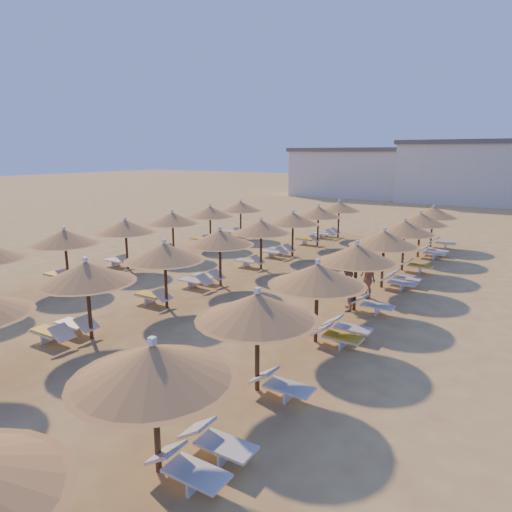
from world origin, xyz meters
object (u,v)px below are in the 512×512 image
Objects in this scene: beachgoer_b at (347,290)px; parasol_row_west at (194,245)px; parasol_row_east at (339,264)px; beachgoer_c at (367,278)px.

parasol_row_west is at bearing -94.76° from beachgoer_b.
beachgoer_b is (6.01, 1.53, -1.35)m from parasol_row_west.
parasol_row_east is 21.83× the size of beachgoer_b.
parasol_row_east is 21.73× the size of beachgoer_c.
beachgoer_c is at bearing 157.35° from beachgoer_b.
parasol_row_east is at bearing 0.00° from parasol_row_west.
parasol_row_west is 21.83× the size of beachgoer_b.
parasol_row_east reaches higher than beachgoer_c.
beachgoer_b is at bearing 98.01° from parasol_row_east.
parasol_row_east is 6.23m from parasol_row_west.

